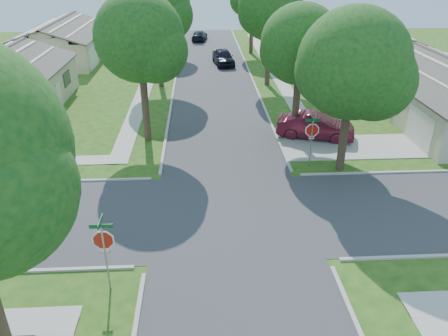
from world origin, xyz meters
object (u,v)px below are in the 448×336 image
tree_w_near (141,42)px  tree_e_mid (271,11)px  car_curb_west (199,36)px  tree_ne_corner (354,69)px  tree_e_near (301,48)px  tree_w_far (167,3)px  stop_sign_sw (104,243)px  house_nw_far (63,45)px  house_ne_far (363,48)px  house_nw_near (0,92)px  car_driveway (316,126)px  car_curb_east (223,57)px  stop_sign_ne (312,132)px  tree_w_mid (157,9)px

tree_w_near → tree_e_mid: bearing=51.9°
tree_e_mid → car_curb_west: tree_e_mid is taller
tree_w_near → tree_ne_corner: bearing=-23.6°
tree_e_near → tree_w_far: bearing=110.6°
stop_sign_sw → house_nw_far: size_ratio=0.22×
tree_e_mid → house_ne_far: bearing=35.4°
tree_ne_corner → house_nw_near: (-22.35, 10.79, -4.08)m
car_driveway → car_curb_east: 20.52m
house_ne_far → house_nw_far: bearing=174.6°
stop_sign_sw → stop_sign_ne: same height
tree_e_near → house_ne_far: size_ratio=0.61×
tree_w_far → house_nw_near: tree_w_far is taller
stop_sign_sw → tree_w_mid: bearing=89.9°
tree_e_near → house_nw_far: bearing=132.1°
stop_sign_ne → tree_w_near: size_ratio=0.33×
car_curb_west → tree_e_mid: bearing=112.9°
stop_sign_sw → house_ne_far: house_ne_far is taller
stop_sign_sw → house_ne_far: size_ratio=0.22×
stop_sign_ne → car_curb_east: stop_sign_ne is taller
car_driveway → tree_w_far: bearing=40.4°
tree_ne_corner → stop_sign_ne: bearing=163.4°
tree_ne_corner → car_curb_east: (-5.16, 24.44, -4.80)m
stop_sign_ne → stop_sign_sw: bearing=-135.0°
tree_ne_corner → house_nw_near: tree_ne_corner is taller
house_nw_near → car_driveway: house_nw_near is taller
stop_sign_sw → tree_e_near: (9.45, 13.71, 3.61)m
tree_ne_corner → house_nw_near: bearing=154.2°
stop_sign_sw → car_driveway: stop_sign_sw is taller
house_ne_far → stop_sign_sw: bearing=-121.6°
tree_e_mid → house_ne_far: (11.23, 7.99, -4.74)m
tree_ne_corner → car_curb_east: size_ratio=1.87×
house_ne_far → house_nw_near: bearing=-156.4°
stop_sign_ne → house_nw_near: size_ratio=0.22×
tree_w_mid → car_curb_east: (5.84, 7.64, -5.70)m
car_driveway → house_nw_far: bearing=61.0°
car_curb_east → tree_e_near: bearing=-87.3°
house_nw_far → tree_ne_corner: bearing=-51.2°
tree_w_far → car_curb_east: 9.23m
stop_sign_ne → tree_w_mid: size_ratio=0.31×
tree_e_mid → car_curb_east: size_ratio=1.99×
tree_w_far → car_curb_east: (5.85, -5.35, -4.72)m
tree_e_near → tree_ne_corner: 5.06m
tree_w_mid → tree_ne_corner: 20.10m
stop_sign_ne → car_curb_east: bearing=98.3°
house_ne_far → house_nw_far: size_ratio=1.00×
car_curb_west → stop_sign_ne: bearing=106.1°
house_ne_far → stop_sign_ne: bearing=-114.9°
tree_ne_corner → tree_w_near: bearing=156.4°
stop_sign_ne → tree_w_mid: (-9.34, 16.31, 4.46)m
tree_w_far → car_driveway: (10.65, -25.31, -4.71)m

